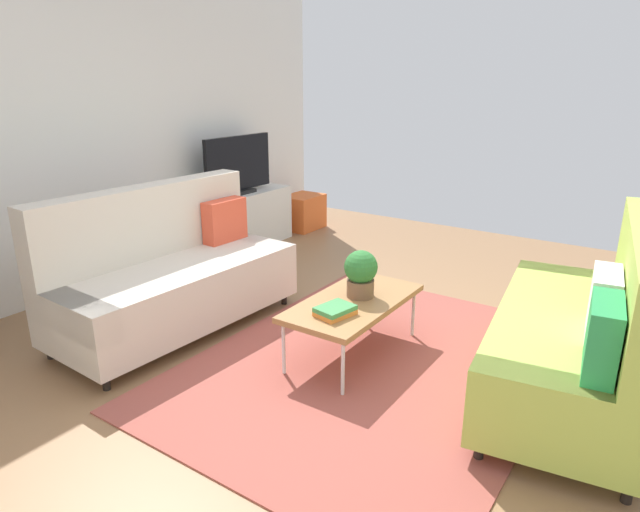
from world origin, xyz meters
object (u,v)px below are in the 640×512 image
(tv_console, at_px, (240,221))
(potted_plant, at_px, (361,273))
(vase_1, at_px, (208,190))
(bottle_1, at_px, (231,189))
(table_book_0, at_px, (335,313))
(storage_trunk, at_px, (303,212))
(couch_beige, at_px, (171,273))
(bottle_0, at_px, (225,190))
(couch_green, at_px, (584,332))
(tv, at_px, (238,166))
(vase_0, at_px, (197,193))
(coffee_table, at_px, (353,304))

(tv_console, bearing_deg, potted_plant, -120.15)
(vase_1, distance_m, bottle_1, 0.28)
(table_book_0, relative_size, bottle_1, 1.51)
(storage_trunk, distance_m, bottle_1, 1.35)
(table_book_0, xyz_separation_m, bottle_1, (1.63, 2.42, 0.28))
(couch_beige, relative_size, tv_console, 1.38)
(vase_1, relative_size, bottle_0, 1.22)
(couch_green, xyz_separation_m, table_book_0, (-0.58, 1.39, -0.01))
(tv, distance_m, vase_1, 0.48)
(tv_console, distance_m, bottle_0, 0.47)
(tv_console, xyz_separation_m, storage_trunk, (1.10, -0.10, -0.10))
(vase_0, bearing_deg, coffee_table, -110.34)
(table_book_0, bearing_deg, storage_trunk, 39.25)
(couch_beige, xyz_separation_m, vase_0, (1.30, 1.06, 0.30))
(tv, height_order, bottle_1, tv)
(couch_green, height_order, storage_trunk, couch_green)
(storage_trunk, xyz_separation_m, bottle_0, (-1.35, 0.06, 0.50))
(couch_beige, height_order, vase_1, couch_beige)
(storage_trunk, distance_m, potted_plant, 3.45)
(couch_green, bearing_deg, table_book_0, 104.78)
(coffee_table, height_order, table_book_0, table_book_0)
(couch_green, height_order, vase_1, couch_green)
(bottle_1, bearing_deg, couch_green, -105.46)
(potted_plant, height_order, bottle_0, bottle_0)
(storage_trunk, relative_size, vase_0, 2.63)
(tv_console, height_order, vase_0, vase_0)
(couch_green, distance_m, storage_trunk, 4.41)
(couch_green, xyz_separation_m, tv_console, (1.21, 3.85, -0.13))
(potted_plant, xyz_separation_m, bottle_0, (1.16, 2.39, 0.12))
(vase_0, bearing_deg, storage_trunk, -5.10)
(couch_green, distance_m, table_book_0, 1.51)
(couch_green, distance_m, vase_0, 3.96)
(couch_beige, height_order, tv_console, couch_beige)
(table_book_0, relative_size, vase_1, 1.24)
(coffee_table, distance_m, potted_plant, 0.22)
(storage_trunk, bearing_deg, vase_1, 174.37)
(storage_trunk, bearing_deg, vase_0, 174.90)
(bottle_0, distance_m, bottle_1, 0.10)
(couch_beige, distance_m, table_book_0, 1.45)
(couch_beige, distance_m, tv_console, 2.14)
(coffee_table, relative_size, vase_0, 5.57)
(coffee_table, relative_size, tv_console, 0.79)
(coffee_table, bearing_deg, couch_green, -78.39)
(bottle_1, bearing_deg, vase_1, 161.48)
(coffee_table, bearing_deg, vase_0, 69.66)
(storage_trunk, relative_size, potted_plant, 1.55)
(table_book_0, height_order, vase_0, vase_0)
(couch_green, distance_m, tv_console, 4.04)
(table_book_0, distance_m, vase_1, 2.87)
(potted_plant, xyz_separation_m, vase_1, (0.99, 2.48, 0.14))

